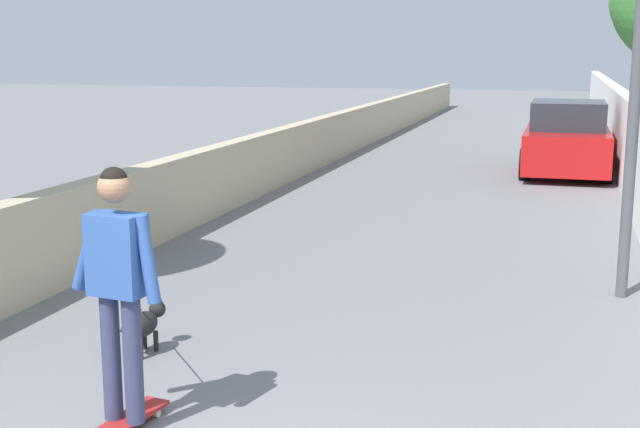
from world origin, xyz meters
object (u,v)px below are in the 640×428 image
Objects in this scene: skateboard at (125,422)px; dog at (144,323)px; car_near at (567,140)px; person_skateboarder at (118,274)px.

dog is at bearing 22.68° from skateboard.
car_near is at bearing -15.81° from dog.
person_skateboarder is at bearing 0.00° from skateboard.
dog is at bearing 22.68° from person_skateboarder.
dog reaches higher than skateboard.
skateboard is 14.06m from car_near.
car_near is at bearing -11.90° from skateboard.
dog is (1.42, 0.59, 0.21)m from skateboard.
person_skateboarder reaches higher than skateboard.
person_skateboarder is (0.00, 0.00, 1.06)m from skateboard.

